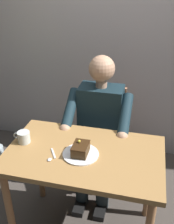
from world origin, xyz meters
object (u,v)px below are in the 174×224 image
at_px(seated_person, 99,128).
at_px(dessert_spoon, 51,157).
at_px(coffee_cup, 24,137).
at_px(dining_table, 84,165).
at_px(chair, 102,132).
at_px(cake_slice, 81,149).

bearing_deg(seated_person, dessert_spoon, 71.86).
height_order(seated_person, coffee_cup, seated_person).
bearing_deg(dining_table, chair, -90.00).
relative_size(dining_table, seated_person, 0.83).
height_order(cake_slice, dessert_spoon, cake_slice).
distance_m(dining_table, dessert_spoon, 0.24).
bearing_deg(coffee_cup, chair, -124.24).
bearing_deg(chair, seated_person, 90.00).
height_order(dining_table, dessert_spoon, dessert_spoon).
height_order(dining_table, cake_slice, cake_slice).
xyz_separation_m(dining_table, chair, (0.00, -0.66, -0.14)).
xyz_separation_m(chair, cake_slice, (0.02, 0.69, 0.29)).
relative_size(seated_person, coffee_cup, 10.22).
distance_m(coffee_cup, dessert_spoon, 0.27).
distance_m(chair, coffee_cup, 0.83).
bearing_deg(dessert_spoon, dining_table, -152.46).
height_order(seated_person, dessert_spoon, seated_person).
xyz_separation_m(seated_person, coffee_cup, (0.44, 0.47, 0.14)).
distance_m(dining_table, cake_slice, 0.15).
relative_size(cake_slice, dessert_spoon, 0.99).
bearing_deg(chair, dining_table, 90.00).
relative_size(chair, coffee_cup, 7.47).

